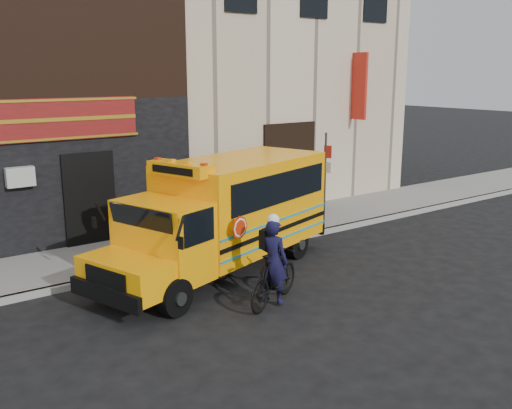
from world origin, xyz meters
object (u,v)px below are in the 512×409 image
object	(u,v)px
school_bus	(226,211)
bicycle	(274,277)
sign_pole	(325,177)
cyclist	(273,263)

from	to	relation	value
school_bus	bicycle	world-z (taller)	school_bus
sign_pole	cyclist	distance (m)	6.12
bicycle	school_bus	bearing A→B (deg)	-33.45
sign_pole	cyclist	world-z (taller)	sign_pole
bicycle	cyclist	bearing A→B (deg)	83.55
bicycle	sign_pole	bearing A→B (deg)	-77.18
bicycle	cyclist	world-z (taller)	cyclist
sign_pole	cyclist	size ratio (longest dim) A/B	1.67
sign_pole	bicycle	world-z (taller)	sign_pole
bicycle	cyclist	xyz separation A→B (m)	(-0.04, -0.01, 0.32)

